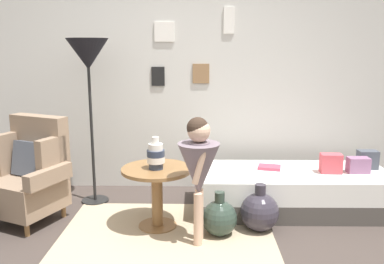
% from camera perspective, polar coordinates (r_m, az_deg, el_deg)
% --- Properties ---
extents(gallery_wall, '(4.80, 0.12, 2.60)m').
position_cam_1_polar(gallery_wall, '(4.58, -1.63, 8.11)').
color(gallery_wall, beige).
rests_on(gallery_wall, ground).
extents(rug, '(1.84, 1.35, 0.01)m').
position_cam_1_polar(rug, '(3.64, -3.50, -14.12)').
color(rug, tan).
rests_on(rug, ground).
extents(armchair, '(0.89, 0.79, 0.97)m').
position_cam_1_polar(armchair, '(4.08, -21.98, -5.55)').
color(armchair, olive).
rests_on(armchair, ground).
extents(daybed, '(1.91, 0.82, 0.40)m').
position_cam_1_polar(daybed, '(4.19, 13.85, -7.99)').
color(daybed, '#4C4742').
rests_on(daybed, ground).
extents(pillow_head, '(0.19, 0.12, 0.19)m').
position_cam_1_polar(pillow_head, '(4.43, 23.52, -3.60)').
color(pillow_head, '#474C56').
rests_on(pillow_head, daybed).
extents(pillow_mid, '(0.21, 0.13, 0.15)m').
position_cam_1_polar(pillow_mid, '(4.26, 22.40, -4.34)').
color(pillow_mid, gray).
rests_on(pillow_mid, daybed).
extents(pillow_back, '(0.20, 0.13, 0.19)m').
position_cam_1_polar(pillow_back, '(4.15, 19.02, -4.22)').
color(pillow_back, '#D64C56').
rests_on(pillow_back, daybed).
extents(side_table, '(0.62, 0.62, 0.56)m').
position_cam_1_polar(side_table, '(3.63, -4.98, -7.36)').
color(side_table, olive).
rests_on(side_table, ground).
extents(vase_striped, '(0.16, 0.16, 0.29)m').
position_cam_1_polar(vase_striped, '(3.53, -5.14, -3.34)').
color(vase_striped, '#2D384C').
rests_on(vase_striped, side_table).
extents(floor_lamp, '(0.42, 0.42, 1.69)m').
position_cam_1_polar(floor_lamp, '(4.17, -14.46, 9.76)').
color(floor_lamp, black).
rests_on(floor_lamp, ground).
extents(person_child, '(0.34, 0.34, 1.06)m').
position_cam_1_polar(person_child, '(3.24, 0.96, -4.69)').
color(person_child, '#D8AD8E').
rests_on(person_child, ground).
extents(book_on_daybed, '(0.25, 0.21, 0.03)m').
position_cam_1_polar(book_on_daybed, '(4.15, 10.87, -4.92)').
color(book_on_daybed, '#C9425B').
rests_on(book_on_daybed, daybed).
extents(demijohn_near, '(0.31, 0.31, 0.39)m').
position_cam_1_polar(demijohn_near, '(3.56, 3.89, -11.99)').
color(demijohn_near, '#2D3D33').
rests_on(demijohn_near, ground).
extents(demijohn_far, '(0.34, 0.34, 0.43)m').
position_cam_1_polar(demijohn_far, '(3.68, 9.52, -11.02)').
color(demijohn_far, '#332D38').
rests_on(demijohn_far, ground).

